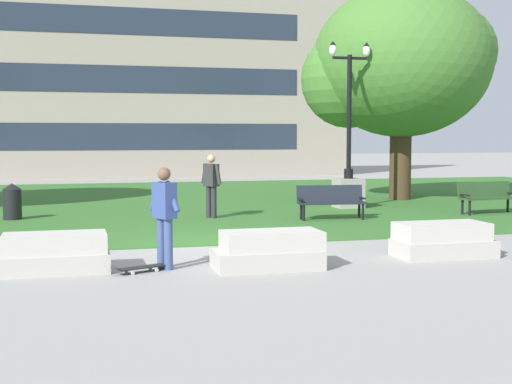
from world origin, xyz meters
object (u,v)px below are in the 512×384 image
Objects in this scene: lamp_post_left at (349,174)px; person_bystander_near_lawn at (211,182)px; concrete_block_left at (269,251)px; concrete_block_right at (443,241)px; skateboard at (142,267)px; person_skateboarder at (165,212)px; park_bench_near_left at (331,200)px; trash_bin at (12,201)px; park_bench_near_right at (487,195)px; concrete_block_center at (54,254)px.

person_bystander_near_lawn is at bearing -160.54° from lamp_post_left.
concrete_block_left is 3.43m from concrete_block_right.
concrete_block_right is 5.54m from skateboard.
person_skateboarder reaches higher than concrete_block_left.
person_bystander_near_lawn reaches higher than concrete_block_right.
park_bench_near_left is at bearing 47.43° from skateboard.
person_skateboarder reaches higher than trash_bin.
lamp_post_left is at bearing 60.64° from concrete_block_left.
person_skateboarder is at bearing -69.40° from trash_bin.
lamp_post_left is 2.97× the size of person_bystander_near_lawn.
concrete_block_right is 7.74m from person_bystander_near_lawn.
person_bystander_near_lawn is at bearing -10.76° from trash_bin.
person_skateboarder reaches higher than park_bench_near_right.
trash_bin is (-13.02, 1.90, -0.04)m from park_bench_near_right.
lamp_post_left is (7.22, 8.87, 0.96)m from skateboard.
concrete_block_right is 0.97× the size of park_bench_near_right.
person_skateboarder reaches higher than skateboard.
person_bystander_near_lawn is at bearing 173.32° from park_bench_near_right.
person_bystander_near_lawn is (-2.94, 7.13, 0.68)m from concrete_block_right.
concrete_block_center and concrete_block_right have the same top height.
person_skateboarder is 1.78× the size of trash_bin.
park_bench_near_right is at bearing 51.75° from concrete_block_right.
concrete_block_center is 0.98× the size of park_bench_near_left.
person_skateboarder is at bearing 26.80° from skateboard.
park_bench_near_left is (0.07, 6.00, 0.23)m from concrete_block_right.
concrete_block_center is 7.94m from person_bystander_near_lawn.
concrete_block_center is 1.45m from skateboard.
concrete_block_center is 0.97× the size of park_bench_near_right.
person_skateboarder is 1.68× the size of skateboard.
person_skateboarder is at bearing 166.07° from concrete_block_left.
skateboard is 11.47m from lamp_post_left.
lamp_post_left is at bearing 51.81° from person_skateboarder.
park_bench_near_left is 3.25m from person_bystander_near_lawn.
trash_bin is at bearing 107.54° from skateboard.
park_bench_near_right reaches higher than concrete_block_left.
lamp_post_left reaches higher than person_skateboarder.
concrete_block_left is 0.98× the size of park_bench_near_right.
trash_bin reaches higher than skateboard.
lamp_post_left reaches higher than concrete_block_center.
park_bench_near_left is 3.24m from lamp_post_left.
person_skateboarder is 0.93× the size of park_bench_near_left.
concrete_block_right is 7.91m from park_bench_near_right.
concrete_block_right is 5.16m from person_skateboarder.
concrete_block_right is at bearing -44.96° from trash_bin.
park_bench_near_left is at bearing 61.07° from concrete_block_left.
trash_bin is at bearing 110.60° from person_skateboarder.
park_bench_near_right is (10.43, 6.31, 0.45)m from skateboard.
concrete_block_left is 1.06× the size of person_skateboarder.
lamp_post_left is at bearing 79.08° from concrete_block_right.
park_bench_near_right is (10.01, 6.10, -0.43)m from person_skateboarder.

